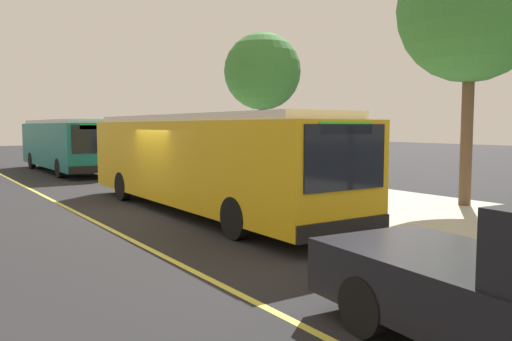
% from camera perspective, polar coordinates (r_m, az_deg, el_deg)
% --- Properties ---
extents(ground_plane, '(120.00, 120.00, 0.00)m').
position_cam_1_polar(ground_plane, '(16.26, -10.34, -4.44)').
color(ground_plane, '#232326').
extents(sidewalk_curb, '(44.00, 6.40, 0.15)m').
position_cam_1_polar(sidewalk_curb, '(19.41, 6.12, -2.64)').
color(sidewalk_curb, '#B7B2A8').
rests_on(sidewalk_curb, ground_plane).
extents(lane_stripe_center, '(36.00, 0.14, 0.01)m').
position_cam_1_polar(lane_stripe_center, '(15.52, -17.83, -5.02)').
color(lane_stripe_center, '#E0D64C').
rests_on(lane_stripe_center, ground_plane).
extents(transit_bus_main, '(12.56, 2.66, 2.95)m').
position_cam_1_polar(transit_bus_main, '(15.80, -5.92, 1.26)').
color(transit_bus_main, gold).
rests_on(transit_bus_main, ground_plane).
extents(transit_bus_second, '(11.17, 2.63, 2.95)m').
position_cam_1_polar(transit_bus_second, '(31.46, -20.14, 2.79)').
color(transit_bus_second, '#146B66').
rests_on(transit_bus_second, ground_plane).
extents(bus_shelter, '(2.90, 1.60, 2.48)m').
position_cam_1_polar(bus_shelter, '(19.70, 3.22, 2.87)').
color(bus_shelter, '#333338').
rests_on(bus_shelter, sidewalk_curb).
extents(waiting_bench, '(1.60, 0.48, 0.95)m').
position_cam_1_polar(waiting_bench, '(19.75, 2.94, -0.86)').
color(waiting_bench, brown).
rests_on(waiting_bench, sidewalk_curb).
extents(route_sign_post, '(0.44, 0.08, 2.80)m').
position_cam_1_polar(route_sign_post, '(16.52, 2.01, 2.61)').
color(route_sign_post, '#333338').
rests_on(route_sign_post, sidewalk_curb).
extents(pedestrian_commuter, '(0.24, 0.40, 1.69)m').
position_cam_1_polar(pedestrian_commuter, '(18.18, 2.11, 0.17)').
color(pedestrian_commuter, '#282D47').
rests_on(pedestrian_commuter, sidewalk_curb).
extents(street_tree_upstreet, '(4.42, 4.42, 8.21)m').
position_cam_1_polar(street_tree_upstreet, '(17.73, 22.47, 15.95)').
color(street_tree_upstreet, brown).
rests_on(street_tree_upstreet, sidewalk_curb).
extents(street_tree_downstreet, '(3.79, 3.79, 7.04)m').
position_cam_1_polar(street_tree_downstreet, '(26.12, 0.71, 10.73)').
color(street_tree_downstreet, brown).
rests_on(street_tree_downstreet, sidewalk_curb).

